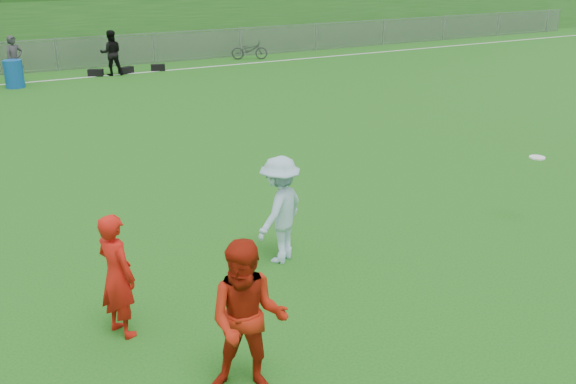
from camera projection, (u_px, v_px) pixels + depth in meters
ground at (315, 283)px, 9.20m from camera, size 120.00×120.00×0.00m
sideline_far at (68, 79)px, 24.00m from camera, size 60.00×0.10×0.01m
fence at (57, 54)px, 25.41m from camera, size 58.00×0.06×1.30m
berm at (17, 11)px, 34.16m from camera, size 120.00×18.00×3.00m
gear_bags at (92, 73)px, 24.45m from camera, size 7.17×0.51×0.26m
player_red_left at (117, 275)px, 7.72m from camera, size 0.57×0.68×1.59m
player_red_center at (248, 320)px, 6.63m from camera, size 1.08×1.01×1.76m
player_blue at (280, 210)px, 9.60m from camera, size 1.23×1.10×1.66m
frisbee at (537, 157)px, 10.80m from camera, size 0.26×0.26×0.02m
recycling_bin at (14, 74)px, 22.30m from camera, size 0.78×0.78×0.96m
bicycle at (250, 50)px, 28.25m from camera, size 1.66×1.16×0.83m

